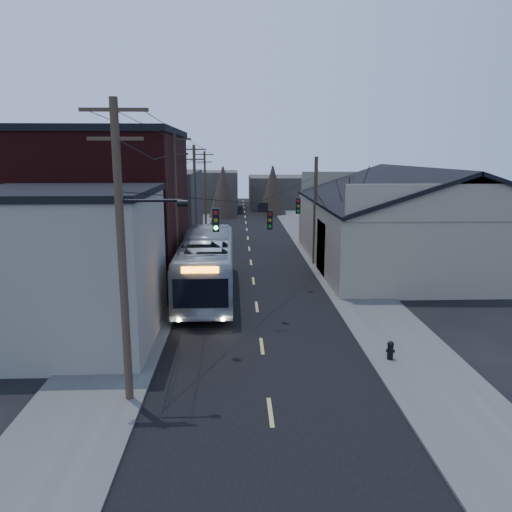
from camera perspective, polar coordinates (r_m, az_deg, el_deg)
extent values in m
plane|color=black|center=(16.25, 2.15, -20.86)|extent=(160.00, 160.00, 0.00)
cube|color=black|center=(44.54, -0.72, 0.35)|extent=(9.00, 110.00, 0.02)
cube|color=#474744|center=(44.84, -9.05, 0.35)|extent=(4.00, 110.00, 0.12)
cube|color=#474744|center=(45.16, 7.55, 0.47)|extent=(4.00, 110.00, 0.12)
cube|color=gray|center=(24.57, -20.90, -1.43)|extent=(8.00, 8.00, 7.00)
cube|color=black|center=(35.02, -16.96, 5.03)|extent=(10.00, 12.00, 10.00)
cube|color=#332F29|center=(50.64, -11.77, 5.48)|extent=(9.00, 14.00, 7.00)
cube|color=gray|center=(41.62, 17.67, 2.48)|extent=(16.00, 20.00, 5.00)
cube|color=black|center=(40.03, 12.56, 7.89)|extent=(8.16, 20.60, 2.86)
cube|color=black|center=(42.75, 23.08, 7.47)|extent=(8.16, 20.60, 2.86)
cube|color=#332F29|center=(79.02, -5.77, 7.43)|extent=(10.00, 12.00, 6.00)
cube|color=#332F29|center=(84.28, 3.38, 7.39)|extent=(12.00, 14.00, 5.00)
cone|color=black|center=(34.89, 10.44, 3.00)|extent=(0.40, 0.40, 7.20)
cylinder|color=#382B1E|center=(17.47, -15.06, -0.26)|extent=(0.28, 0.28, 10.50)
cube|color=#382B1E|center=(17.17, -15.95, 15.79)|extent=(2.20, 0.12, 0.12)
cylinder|color=#382B1E|center=(32.12, -9.18, 4.83)|extent=(0.28, 0.28, 10.00)
cube|color=#382B1E|center=(31.91, -9.45, 13.05)|extent=(2.20, 0.12, 0.12)
cylinder|color=#382B1E|center=(46.99, -6.98, 6.70)|extent=(0.28, 0.28, 9.50)
cube|color=#382B1E|center=(46.83, -7.11, 12.01)|extent=(2.20, 0.12, 0.12)
cylinder|color=#382B1E|center=(61.93, -5.83, 7.67)|extent=(0.28, 0.28, 9.00)
cube|color=#382B1E|center=(61.79, -5.91, 11.47)|extent=(2.20, 0.12, 0.12)
cylinder|color=#382B1E|center=(39.39, 6.77, 5.03)|extent=(0.28, 0.28, 8.50)
cube|color=black|center=(21.36, -4.61, 4.13)|extent=(0.28, 0.20, 1.00)
cube|color=black|center=(25.94, 1.59, 4.15)|extent=(0.28, 0.20, 1.00)
cube|color=black|center=(32.07, 4.84, 5.73)|extent=(0.28, 0.20, 1.00)
imported|color=#A3AAAF|center=(31.32, -5.61, -1.03)|extent=(3.32, 13.61, 3.78)
imported|color=#AEB1B6|center=(44.27, -4.68, 1.06)|extent=(1.38, 3.83, 1.26)
cylinder|color=black|center=(22.35, 15.09, -10.55)|extent=(0.26, 0.26, 0.64)
sphere|color=black|center=(22.23, 15.14, -9.70)|extent=(0.28, 0.28, 0.28)
cylinder|color=black|center=(22.33, 15.10, -10.42)|extent=(0.39, 0.22, 0.13)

